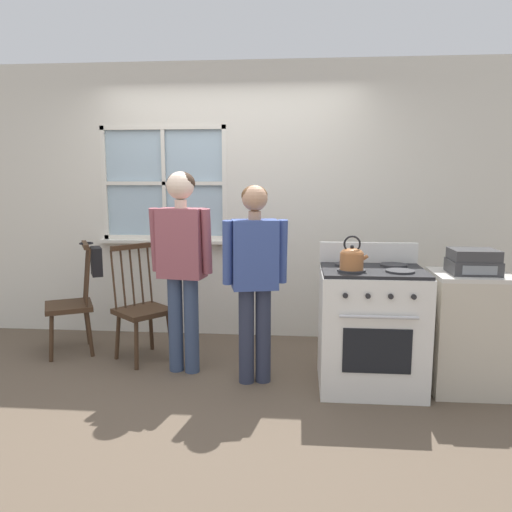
# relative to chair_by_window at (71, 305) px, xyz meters

# --- Properties ---
(ground_plane) EXTENTS (16.00, 16.00, 0.00)m
(ground_plane) POSITION_rel_chair_by_window_xyz_m (1.39, -0.72, -0.45)
(ground_plane) COLOR brown
(wall_back) EXTENTS (6.40, 0.16, 2.70)m
(wall_back) POSITION_rel_chair_by_window_xyz_m (1.43, 0.68, 0.89)
(wall_back) COLOR silver
(wall_back) RESTS_ON ground_plane
(chair_by_window) EXTENTS (0.55, 0.56, 1.02)m
(chair_by_window) POSITION_rel_chair_by_window_xyz_m (0.00, 0.00, 0.00)
(chair_by_window) COLOR #3D2819
(chair_by_window) RESTS_ON ground_plane
(chair_near_wall) EXTENTS (0.58, 0.58, 1.02)m
(chair_near_wall) POSITION_rel_chair_by_window_xyz_m (0.69, -0.10, 0.00)
(chair_near_wall) COLOR #3D2819
(chair_near_wall) RESTS_ON ground_plane
(person_elderly_left) EXTENTS (0.53, 0.27, 1.64)m
(person_elderly_left) POSITION_rel_chair_by_window_xyz_m (1.12, -0.36, 0.56)
(person_elderly_left) COLOR #384766
(person_elderly_left) RESTS_ON ground_plane
(person_teen_center) EXTENTS (0.51, 0.28, 1.54)m
(person_teen_center) POSITION_rel_chair_by_window_xyz_m (1.73, -0.53, 0.47)
(person_teen_center) COLOR #2D3347
(person_teen_center) RESTS_ON ground_plane
(stove) EXTENTS (0.77, 0.68, 1.08)m
(stove) POSITION_rel_chair_by_window_xyz_m (2.61, -0.53, 0.03)
(stove) COLOR white
(stove) RESTS_ON ground_plane
(kettle) EXTENTS (0.21, 0.17, 0.25)m
(kettle) POSITION_rel_chair_by_window_xyz_m (2.44, -0.67, 0.58)
(kettle) COLOR #A86638
(kettle) RESTS_ON stove
(potted_plant) EXTENTS (0.16, 0.16, 0.31)m
(potted_plant) POSITION_rel_chair_by_window_xyz_m (0.73, 0.59, 0.60)
(potted_plant) COLOR #935B3D
(potted_plant) RESTS_ON wall_back
(handbag) EXTENTS (0.25, 0.24, 0.31)m
(handbag) POSITION_rel_chair_by_window_xyz_m (0.21, 0.11, 0.40)
(handbag) COLOR black
(handbag) RESTS_ON chair_by_window
(side_counter) EXTENTS (0.55, 0.50, 0.90)m
(side_counter) POSITION_rel_chair_by_window_xyz_m (3.33, -0.53, 0.00)
(side_counter) COLOR beige
(side_counter) RESTS_ON ground_plane
(stereo) EXTENTS (0.34, 0.29, 0.18)m
(stereo) POSITION_rel_chair_by_window_xyz_m (3.33, -0.55, 0.54)
(stereo) COLOR #38383A
(stereo) RESTS_ON side_counter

